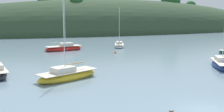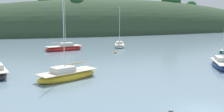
% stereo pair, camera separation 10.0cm
% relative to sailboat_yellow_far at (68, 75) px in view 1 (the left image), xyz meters
% --- Properties ---
extents(ground_plane, '(400.00, 400.00, 0.00)m').
position_rel_sailboat_yellow_far_xyz_m(ground_plane, '(7.76, -13.43, -0.44)').
color(ground_plane, slate).
extents(far_shoreline_hill, '(150.00, 36.00, 29.02)m').
position_rel_sailboat_yellow_far_xyz_m(far_shoreline_hill, '(32.86, 69.51, -0.37)').
color(far_shoreline_hill, '#2D422B').
rests_on(far_shoreline_hill, ground).
extents(sailboat_yellow_far, '(7.83, 5.30, 9.04)m').
position_rel_sailboat_yellow_far_xyz_m(sailboat_yellow_far, '(0.00, 0.00, 0.00)').
color(sailboat_yellow_far, gold).
rests_on(sailboat_yellow_far, ground).
extents(sailboat_black_sloop, '(7.79, 3.71, 9.84)m').
position_rel_sailboat_yellow_far_xyz_m(sailboat_black_sloop, '(4.03, 23.73, -0.00)').
color(sailboat_black_sloop, red).
rests_on(sailboat_black_sloop, ground).
extents(sailboat_teal_outer, '(5.67, 7.35, 8.94)m').
position_rel_sailboat_yellow_far_xyz_m(sailboat_teal_outer, '(20.82, -1.01, -0.02)').
color(sailboat_teal_outer, navy).
rests_on(sailboat_teal_outer, ground).
extents(sailboat_red_portside, '(4.02, 6.21, 8.77)m').
position_rel_sailboat_yellow_far_xyz_m(sailboat_red_portside, '(16.27, 24.66, -0.07)').
color(sailboat_red_portside, white).
rests_on(sailboat_red_portside, ground).
extents(mooring_buoy_outer, '(0.44, 0.44, 0.54)m').
position_rel_sailboat_yellow_far_xyz_m(mooring_buoy_outer, '(12.15, 16.51, -0.32)').
color(mooring_buoy_outer, orange).
rests_on(mooring_buoy_outer, ground).
extents(duck_trailing, '(0.30, 0.41, 0.24)m').
position_rel_sailboat_yellow_far_xyz_m(duck_trailing, '(5.13, -12.76, -0.39)').
color(duck_trailing, '#473828').
rests_on(duck_trailing, ground).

